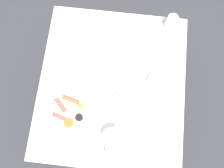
{
  "coord_description": "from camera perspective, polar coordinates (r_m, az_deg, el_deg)",
  "views": [
    {
      "loc": [
        0.31,
        0.03,
        2.07
      ],
      "look_at": [
        0.0,
        0.0,
        0.77
      ],
      "focal_mm": 35.0,
      "sensor_mm": 36.0,
      "label": 1
    }
  ],
  "objects": [
    {
      "name": "ground_plane",
      "position": [
        2.1,
        0.0,
        -4.85
      ],
      "size": [
        8.0,
        8.0,
        0.0
      ],
      "primitive_type": "plane",
      "color": "#333338"
    },
    {
      "name": "table",
      "position": [
        1.44,
        0.0,
        -0.9
      ],
      "size": [
        1.01,
        0.91,
        0.75
      ],
      "color": "silver",
      "rests_on": "ground_plane"
    },
    {
      "name": "breakfast_plate",
      "position": [
        1.35,
        -10.82,
        -6.93
      ],
      "size": [
        0.27,
        0.27,
        0.04
      ],
      "color": "white",
      "rests_on": "table"
    },
    {
      "name": "teapot_near",
      "position": [
        1.27,
        -0.21,
        -13.78
      ],
      "size": [
        0.19,
        0.11,
        0.12
      ],
      "rotation": [
        0.0,
        0.0,
        2.85
      ],
      "color": "white",
      "rests_on": "table"
    },
    {
      "name": "teacup_with_saucer_left",
      "position": [
        1.36,
        11.04,
        0.68
      ],
      "size": [
        0.16,
        0.16,
        0.07
      ],
      "color": "white",
      "rests_on": "table"
    },
    {
      "name": "teacup_with_saucer_right",
      "position": [
        1.31,
        1.93,
        -4.44
      ],
      "size": [
        0.16,
        0.16,
        0.07
      ],
      "color": "white",
      "rests_on": "table"
    },
    {
      "name": "water_glass_tall",
      "position": [
        1.33,
        -3.73,
        3.41
      ],
      "size": [
        0.07,
        0.07,
        0.1
      ],
      "color": "white",
      "rests_on": "table"
    },
    {
      "name": "water_glass_short",
      "position": [
        1.5,
        15.17,
        15.19
      ],
      "size": [
        0.07,
        0.07,
        0.11
      ],
      "color": "white",
      "rests_on": "table"
    },
    {
      "name": "creamer_jug",
      "position": [
        1.38,
        -9.0,
        4.31
      ],
      "size": [
        0.08,
        0.06,
        0.05
      ],
      "color": "white",
      "rests_on": "table"
    },
    {
      "name": "napkin_folded",
      "position": [
        1.45,
        7.81,
        9.74
      ],
      "size": [
        0.18,
        0.17,
        0.01
      ],
      "rotation": [
        0.0,
        0.0,
        2.5
      ],
      "color": "white",
      "rests_on": "table"
    },
    {
      "name": "fork_by_plate",
      "position": [
        1.35,
        11.99,
        -10.12
      ],
      "size": [
        0.16,
        0.07,
        0.0
      ],
      "rotation": [
        0.0,
        0.0,
        1.92
      ],
      "color": "silver",
      "rests_on": "table"
    },
    {
      "name": "knife_by_plate",
      "position": [
        1.46,
        -1.84,
        11.72
      ],
      "size": [
        0.07,
        0.21,
        0.0
      ],
      "rotation": [
        0.0,
        0.0,
        3.4
      ],
      "color": "silver",
      "rests_on": "table"
    }
  ]
}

